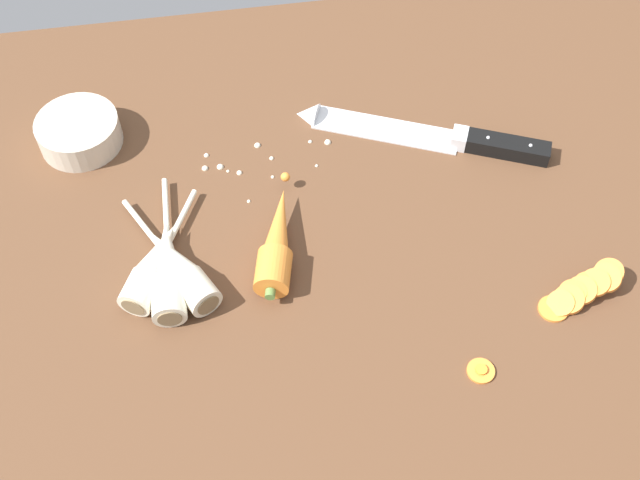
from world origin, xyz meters
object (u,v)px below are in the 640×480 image
(carrot_slice_stray_near, at_px, (481,370))
(parsnip_mid_left, at_px, (179,268))
(chefs_knife, at_px, (416,133))
(prep_bowl, at_px, (79,131))
(parsnip_front, at_px, (154,265))
(parsnip_mid_right, at_px, (168,268))
(whole_carrot, at_px, (277,242))
(carrot_slice_stack, at_px, (582,290))

(carrot_slice_stray_near, bearing_deg, parsnip_mid_left, 150.87)
(chefs_knife, xyz_separation_m, prep_bowl, (-0.45, 0.06, 0.01))
(chefs_knife, bearing_deg, carrot_slice_stray_near, -91.71)
(chefs_knife, height_order, prep_bowl, prep_bowl)
(parsnip_front, relative_size, carrot_slice_stray_near, 5.71)
(parsnip_mid_right, xyz_separation_m, carrot_slice_stray_near, (0.33, -0.18, -0.02))
(whole_carrot, distance_m, parsnip_front, 0.15)
(carrot_slice_stack, height_order, carrot_slice_stray_near, carrot_slice_stack)
(carrot_slice_stray_near, bearing_deg, whole_carrot, 135.66)
(parsnip_mid_right, xyz_separation_m, carrot_slice_stack, (0.47, -0.10, -0.01))
(parsnip_front, bearing_deg, carrot_slice_stack, -12.70)
(parsnip_mid_right, distance_m, carrot_slice_stray_near, 0.38)
(whole_carrot, relative_size, carrot_slice_stray_near, 5.93)
(chefs_knife, height_order, carrot_slice_stray_near, chefs_knife)
(parsnip_mid_left, relative_size, prep_bowl, 1.69)
(chefs_knife, relative_size, parsnip_mid_left, 1.79)
(chefs_knife, bearing_deg, carrot_slice_stack, -65.06)
(parsnip_front, xyz_separation_m, prep_bowl, (-0.09, 0.23, 0.00))
(prep_bowl, bearing_deg, parsnip_mid_right, -66.05)
(carrot_slice_stray_near, bearing_deg, parsnip_front, 151.82)
(parsnip_mid_right, bearing_deg, chefs_knife, 27.31)
(parsnip_mid_left, xyz_separation_m, carrot_slice_stray_near, (0.32, -0.18, -0.02))
(whole_carrot, height_order, prep_bowl, whole_carrot)
(chefs_knife, bearing_deg, parsnip_front, -154.56)
(parsnip_front, bearing_deg, prep_bowl, 111.32)
(parsnip_front, xyz_separation_m, parsnip_mid_right, (0.02, -0.01, -0.00))
(parsnip_front, bearing_deg, carrot_slice_stray_near, -28.18)
(parsnip_mid_left, xyz_separation_m, prep_bowl, (-0.12, 0.24, 0.00))
(chefs_knife, distance_m, carrot_slice_stack, 0.31)
(whole_carrot, height_order, parsnip_mid_left, whole_carrot)
(parsnip_front, xyz_separation_m, carrot_slice_stack, (0.49, -0.11, -0.01))
(parsnip_front, distance_m, carrot_slice_stack, 0.50)
(whole_carrot, distance_m, carrot_slice_stray_near, 0.28)
(parsnip_mid_left, distance_m, carrot_slice_stray_near, 0.37)
(whole_carrot, distance_m, parsnip_mid_left, 0.12)
(whole_carrot, relative_size, parsnip_mid_left, 0.99)
(parsnip_front, xyz_separation_m, parsnip_mid_left, (0.03, -0.01, -0.00))
(carrot_slice_stack, relative_size, prep_bowl, 0.97)
(prep_bowl, bearing_deg, parsnip_front, -68.68)
(chefs_knife, bearing_deg, parsnip_mid_left, -151.55)
(parsnip_mid_left, relative_size, carrot_slice_stack, 1.74)
(carrot_slice_stack, xyz_separation_m, prep_bowl, (-0.58, 0.34, 0.01))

